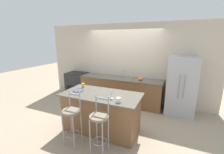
% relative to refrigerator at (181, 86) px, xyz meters
% --- Properties ---
extents(ground_plane, '(18.00, 18.00, 0.00)m').
position_rel_refrigerator_xyz_m(ground_plane, '(-1.89, -0.35, -0.86)').
color(ground_plane, tan).
extents(wall_back, '(6.00, 0.07, 2.70)m').
position_rel_refrigerator_xyz_m(wall_back, '(-1.89, 0.37, 0.49)').
color(wall_back, beige).
rests_on(wall_back, ground_plane).
extents(back_counter, '(2.83, 0.70, 0.91)m').
position_rel_refrigerator_xyz_m(back_counter, '(-1.89, 0.03, -0.40)').
color(back_counter, brown).
rests_on(back_counter, ground_plane).
extents(sink_faucet, '(0.02, 0.13, 0.22)m').
position_rel_refrigerator_xyz_m(sink_faucet, '(-1.89, 0.24, 0.19)').
color(sink_faucet, '#ADAFB5').
rests_on(sink_faucet, back_counter).
extents(kitchen_island, '(1.85, 0.93, 0.93)m').
position_rel_refrigerator_xyz_m(kitchen_island, '(-1.74, -1.68, -0.39)').
color(kitchen_island, brown).
rests_on(kitchen_island, ground_plane).
extents(refrigerator, '(0.79, 0.72, 1.71)m').
position_rel_refrigerator_xyz_m(refrigerator, '(0.00, 0.00, 0.00)').
color(refrigerator, '#ADAFB5').
rests_on(refrigerator, ground_plane).
extents(oven_range, '(0.76, 0.62, 0.92)m').
position_rel_refrigerator_xyz_m(oven_range, '(-3.70, 0.05, -0.39)').
color(oven_range, '#28282B').
rests_on(oven_range, ground_plane).
extents(bar_stool_near, '(0.37, 0.37, 1.13)m').
position_rel_refrigerator_xyz_m(bar_stool_near, '(-2.05, -2.38, -0.23)').
color(bar_stool_near, '#99999E').
rests_on(bar_stool_near, ground_plane).
extents(bar_stool_far, '(0.37, 0.37, 1.13)m').
position_rel_refrigerator_xyz_m(bar_stool_far, '(-1.43, -2.36, -0.23)').
color(bar_stool_far, '#99999E').
rests_on(bar_stool_far, ground_plane).
extents(dinner_plate, '(0.27, 0.27, 0.02)m').
position_rel_refrigerator_xyz_m(dinner_plate, '(-2.36, -1.71, 0.09)').
color(dinner_plate, '#425170').
rests_on(dinner_plate, kitchen_island).
extents(wine_glass, '(0.07, 0.07, 0.19)m').
position_rel_refrigerator_xyz_m(wine_glass, '(-1.39, -1.84, 0.21)').
color(wine_glass, white).
rests_on(wine_glass, kitchen_island).
extents(coffee_mug, '(0.13, 0.09, 0.10)m').
position_rel_refrigerator_xyz_m(coffee_mug, '(-1.20, -1.97, 0.13)').
color(coffee_mug, white).
rests_on(coffee_mug, kitchen_island).
extents(tumbler_cup, '(0.07, 0.07, 0.11)m').
position_rel_refrigerator_xyz_m(tumbler_cup, '(-2.40, -1.42, 0.13)').
color(tumbler_cup, gold).
rests_on(tumbler_cup, kitchen_island).
extents(pumpkin_decoration, '(0.15, 0.15, 0.14)m').
position_rel_refrigerator_xyz_m(pumpkin_decoration, '(-1.18, -0.05, 0.11)').
color(pumpkin_decoration, orange).
rests_on(pumpkin_decoration, back_counter).
extents(soap_bottle, '(0.05, 0.05, 0.14)m').
position_rel_refrigerator_xyz_m(soap_bottle, '(-1.50, -0.12, 0.11)').
color(soap_bottle, '#89B260').
rests_on(soap_bottle, back_counter).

